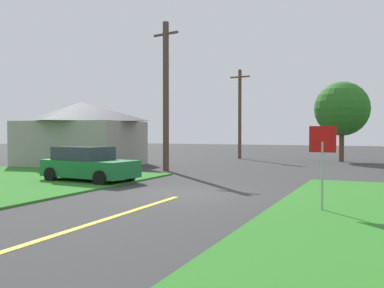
{
  "coord_description": "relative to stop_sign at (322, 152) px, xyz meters",
  "views": [
    {
      "loc": [
        6.63,
        -14.63,
        2.31
      ],
      "look_at": [
        -0.73,
        2.02,
        1.79
      ],
      "focal_mm": 40.32,
      "sensor_mm": 36.0,
      "label": 1
    }
  ],
  "objects": [
    {
      "name": "barn",
      "position": [
        -17.14,
        11.01,
        0.42
      ],
      "size": [
        7.71,
        6.7,
        4.31
      ],
      "color": "gray",
      "rests_on": "ground"
    },
    {
      "name": "utility_pole_mid",
      "position": [
        -10.08,
        9.82,
        2.7
      ],
      "size": [
        1.78,
        0.53,
        8.72
      ],
      "color": "brown",
      "rests_on": "ground"
    },
    {
      "name": "ground_plane",
      "position": [
        -5.08,
        1.91,
        -1.74
      ],
      "size": [
        120.0,
        120.0,
        0.0
      ],
      "primitive_type": "plane",
      "color": "#353535"
    },
    {
      "name": "utility_pole_far",
      "position": [
        -9.62,
        22.69,
        2.19
      ],
      "size": [
        1.8,
        0.38,
        7.6
      ],
      "color": "brown",
      "rests_on": "ground"
    },
    {
      "name": "parked_car_near_building",
      "position": [
        -10.79,
        3.41,
        -0.93
      ],
      "size": [
        4.62,
        2.56,
        1.62
      ],
      "rotation": [
        0.0,
        0.0,
        -0.12
      ],
      "color": "#196B33",
      "rests_on": "ground"
    },
    {
      "name": "oak_tree_left",
      "position": [
        -1.31,
        22.29,
        2.33
      ],
      "size": [
        4.17,
        4.17,
        6.16
      ],
      "color": "brown",
      "rests_on": "ground"
    },
    {
      "name": "lane_stripe_center",
      "position": [
        -5.08,
        -6.09,
        -1.73
      ],
      "size": [
        0.2,
        14.0,
        0.01
      ],
      "primitive_type": "cube",
      "color": "yellow",
      "rests_on": "ground"
    },
    {
      "name": "stop_sign",
      "position": [
        0.0,
        0.0,
        0.0
      ],
      "size": [
        0.75,
        0.09,
        2.47
      ],
      "rotation": [
        0.0,
        0.0,
        3.07
      ],
      "color": "#9EA0A8",
      "rests_on": "ground"
    }
  ]
}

